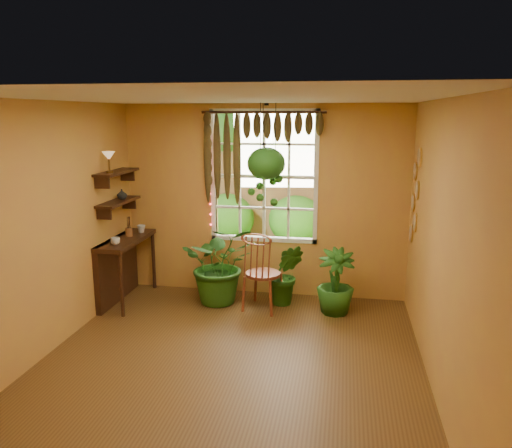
{
  "coord_description": "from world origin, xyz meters",
  "views": [
    {
      "loc": [
        1.11,
        -4.59,
        2.56
      ],
      "look_at": [
        0.09,
        1.15,
        1.27
      ],
      "focal_mm": 35.0,
      "sensor_mm": 36.0,
      "label": 1
    }
  ],
  "objects_px": {
    "potted_plant_left": "(220,264)",
    "hanging_basket": "(266,166)",
    "potted_plant_mid": "(286,274)",
    "counter_ledge": "(120,262)",
    "windsor_chair": "(262,284)"
  },
  "relations": [
    {
      "from": "potted_plant_left",
      "to": "potted_plant_mid",
      "type": "height_order",
      "value": "potted_plant_left"
    },
    {
      "from": "potted_plant_left",
      "to": "potted_plant_mid",
      "type": "bearing_deg",
      "value": 5.04
    },
    {
      "from": "potted_plant_left",
      "to": "hanging_basket",
      "type": "height_order",
      "value": "hanging_basket"
    },
    {
      "from": "windsor_chair",
      "to": "potted_plant_left",
      "type": "bearing_deg",
      "value": 178.61
    },
    {
      "from": "potted_plant_mid",
      "to": "counter_ledge",
      "type": "bearing_deg",
      "value": -173.91
    },
    {
      "from": "counter_ledge",
      "to": "potted_plant_mid",
      "type": "relative_size",
      "value": 1.41
    },
    {
      "from": "windsor_chair",
      "to": "potted_plant_left",
      "type": "height_order",
      "value": "windsor_chair"
    },
    {
      "from": "potted_plant_mid",
      "to": "potted_plant_left",
      "type": "bearing_deg",
      "value": -174.96
    },
    {
      "from": "counter_ledge",
      "to": "potted_plant_mid",
      "type": "xyz_separation_m",
      "value": [
        2.28,
        0.24,
        -0.13
      ]
    },
    {
      "from": "counter_ledge",
      "to": "windsor_chair",
      "type": "height_order",
      "value": "windsor_chair"
    },
    {
      "from": "potted_plant_mid",
      "to": "windsor_chair",
      "type": "bearing_deg",
      "value": -139.44
    },
    {
      "from": "potted_plant_mid",
      "to": "hanging_basket",
      "type": "height_order",
      "value": "hanging_basket"
    },
    {
      "from": "potted_plant_mid",
      "to": "hanging_basket",
      "type": "distance_m",
      "value": 1.49
    },
    {
      "from": "potted_plant_mid",
      "to": "hanging_basket",
      "type": "bearing_deg",
      "value": 150.01
    },
    {
      "from": "windsor_chair",
      "to": "potted_plant_mid",
      "type": "distance_m",
      "value": 0.38
    }
  ]
}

